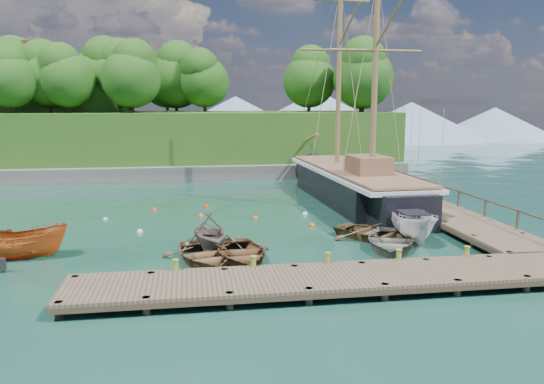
{
  "coord_description": "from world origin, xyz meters",
  "views": [
    {
      "loc": [
        -3.4,
        -24.98,
        6.98
      ],
      "look_at": [
        1.16,
        3.97,
        2.0
      ],
      "focal_mm": 35.0,
      "sensor_mm": 36.0,
      "label": 1
    }
  ],
  "objects_px": {
    "rowboat_4": "(375,240)",
    "rowboat_0": "(205,262)",
    "rowboat_2": "(241,260)",
    "rowboat_3": "(390,248)",
    "schooner": "(353,187)",
    "motorboat_orange": "(20,259)",
    "cabin_boat_white": "(412,239)",
    "rowboat_1": "(210,249)"
  },
  "relations": [
    {
      "from": "rowboat_4",
      "to": "rowboat_0",
      "type": "bearing_deg",
      "value": 155.98
    },
    {
      "from": "rowboat_2",
      "to": "rowboat_4",
      "type": "relative_size",
      "value": 1.02
    },
    {
      "from": "rowboat_3",
      "to": "schooner",
      "type": "relative_size",
      "value": 0.18
    },
    {
      "from": "rowboat_0",
      "to": "motorboat_orange",
      "type": "relative_size",
      "value": 1.05
    },
    {
      "from": "motorboat_orange",
      "to": "schooner",
      "type": "relative_size",
      "value": 0.16
    },
    {
      "from": "rowboat_4",
      "to": "rowboat_3",
      "type": "bearing_deg",
      "value": -124.81
    },
    {
      "from": "rowboat_0",
      "to": "rowboat_4",
      "type": "height_order",
      "value": "rowboat_0"
    },
    {
      "from": "rowboat_0",
      "to": "schooner",
      "type": "distance_m",
      "value": 16.91
    },
    {
      "from": "rowboat_3",
      "to": "rowboat_4",
      "type": "xyz_separation_m",
      "value": [
        -0.17,
        1.69,
        0.0
      ]
    },
    {
      "from": "cabin_boat_white",
      "to": "rowboat_0",
      "type": "bearing_deg",
      "value": -162.23
    },
    {
      "from": "motorboat_orange",
      "to": "schooner",
      "type": "bearing_deg",
      "value": -64.74
    },
    {
      "from": "rowboat_3",
      "to": "motorboat_orange",
      "type": "height_order",
      "value": "motorboat_orange"
    },
    {
      "from": "motorboat_orange",
      "to": "rowboat_4",
      "type": "bearing_deg",
      "value": -92.48
    },
    {
      "from": "rowboat_4",
      "to": "cabin_boat_white",
      "type": "distance_m",
      "value": 1.92
    },
    {
      "from": "rowboat_0",
      "to": "rowboat_2",
      "type": "distance_m",
      "value": 1.62
    },
    {
      "from": "rowboat_1",
      "to": "motorboat_orange",
      "type": "xyz_separation_m",
      "value": [
        -8.55,
        -0.19,
        0.0
      ]
    },
    {
      "from": "rowboat_2",
      "to": "cabin_boat_white",
      "type": "xyz_separation_m",
      "value": [
        9.06,
        2.24,
        0.0
      ]
    },
    {
      "from": "rowboat_0",
      "to": "cabin_boat_white",
      "type": "distance_m",
      "value": 10.92
    },
    {
      "from": "rowboat_3",
      "to": "rowboat_4",
      "type": "bearing_deg",
      "value": 117.49
    },
    {
      "from": "rowboat_3",
      "to": "rowboat_4",
      "type": "height_order",
      "value": "rowboat_3"
    },
    {
      "from": "cabin_boat_white",
      "to": "schooner",
      "type": "bearing_deg",
      "value": 94.69
    },
    {
      "from": "rowboat_3",
      "to": "cabin_boat_white",
      "type": "height_order",
      "value": "cabin_boat_white"
    },
    {
      "from": "rowboat_0",
      "to": "cabin_boat_white",
      "type": "relative_size",
      "value": 0.92
    },
    {
      "from": "rowboat_2",
      "to": "motorboat_orange",
      "type": "distance_m",
      "value": 10.0
    },
    {
      "from": "motorboat_orange",
      "to": "schooner",
      "type": "height_order",
      "value": "schooner"
    },
    {
      "from": "rowboat_3",
      "to": "rowboat_0",
      "type": "bearing_deg",
      "value": -152.42
    },
    {
      "from": "rowboat_3",
      "to": "schooner",
      "type": "distance_m",
      "value": 12.23
    },
    {
      "from": "cabin_boat_white",
      "to": "schooner",
      "type": "height_order",
      "value": "schooner"
    },
    {
      "from": "rowboat_4",
      "to": "cabin_boat_white",
      "type": "relative_size",
      "value": 0.91
    },
    {
      "from": "rowboat_4",
      "to": "rowboat_1",
      "type": "bearing_deg",
      "value": 142.99
    },
    {
      "from": "rowboat_3",
      "to": "schooner",
      "type": "bearing_deg",
      "value": 102.87
    },
    {
      "from": "rowboat_3",
      "to": "rowboat_2",
      "type": "bearing_deg",
      "value": -151.77
    },
    {
      "from": "rowboat_0",
      "to": "rowboat_4",
      "type": "relative_size",
      "value": 1.01
    },
    {
      "from": "schooner",
      "to": "rowboat_0",
      "type": "bearing_deg",
      "value": -132.03
    },
    {
      "from": "rowboat_2",
      "to": "motorboat_orange",
      "type": "bearing_deg",
      "value": 165.22
    },
    {
      "from": "rowboat_2",
      "to": "rowboat_3",
      "type": "distance_m",
      "value": 7.37
    },
    {
      "from": "rowboat_2",
      "to": "rowboat_1",
      "type": "bearing_deg",
      "value": 118.43
    },
    {
      "from": "rowboat_2",
      "to": "motorboat_orange",
      "type": "xyz_separation_m",
      "value": [
        -9.84,
        1.81,
        0.0
      ]
    },
    {
      "from": "rowboat_1",
      "to": "cabin_boat_white",
      "type": "height_order",
      "value": "rowboat_1"
    },
    {
      "from": "rowboat_2",
      "to": "rowboat_4",
      "type": "xyz_separation_m",
      "value": [
        7.16,
        2.52,
        0.0
      ]
    },
    {
      "from": "rowboat_3",
      "to": "motorboat_orange",
      "type": "distance_m",
      "value": 17.19
    },
    {
      "from": "rowboat_2",
      "to": "rowboat_3",
      "type": "xyz_separation_m",
      "value": [
        7.33,
        0.83,
        0.0
      ]
    }
  ]
}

